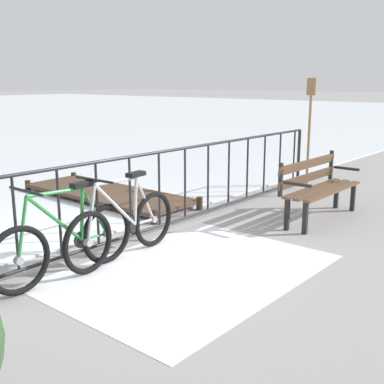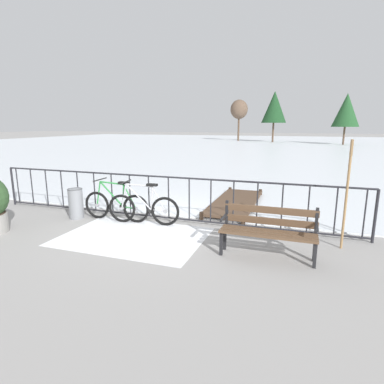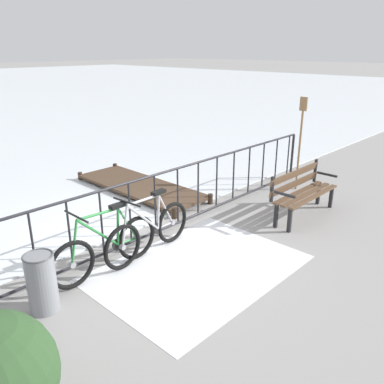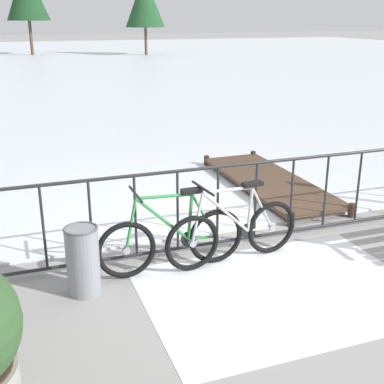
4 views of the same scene
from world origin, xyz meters
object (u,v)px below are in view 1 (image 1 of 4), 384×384
object	(u,v)px
oar_upright	(309,129)
bicycle_second	(66,242)
bicycle_near_railing	(123,227)
park_bench	(317,184)

from	to	relation	value
oar_upright	bicycle_second	bearing A→B (deg)	178.41
bicycle_near_railing	bicycle_second	world-z (taller)	same
park_bench	oar_upright	size ratio (longest dim) A/B	0.81
park_bench	bicycle_second	bearing A→B (deg)	165.52
park_bench	bicycle_near_railing	bearing A→B (deg)	162.58
bicycle_near_railing	bicycle_second	xyz separation A→B (m)	(-0.73, 0.03, 0.00)
bicycle_near_railing	bicycle_second	distance (m)	0.73
bicycle_second	bicycle_near_railing	bearing A→B (deg)	-2.38
bicycle_near_railing	oar_upright	size ratio (longest dim) A/B	0.86
bicycle_near_railing	park_bench	bearing A→B (deg)	-17.42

